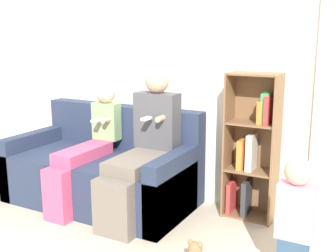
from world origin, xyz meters
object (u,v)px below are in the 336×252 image
at_px(couch, 103,171).
at_px(adult_seated, 143,143).
at_px(bookshelf, 252,148).
at_px(toddler_standing, 295,217).
at_px(child_seated, 86,147).

distance_m(couch, adult_seated, 0.65).
xyz_separation_m(couch, bookshelf, (1.38, 0.35, 0.33)).
relative_size(adult_seated, toddler_standing, 1.53).
bearing_deg(child_seated, toddler_standing, -9.94).
bearing_deg(adult_seated, bookshelf, 27.77).
xyz_separation_m(couch, adult_seated, (0.53, -0.10, 0.37)).
bearing_deg(toddler_standing, adult_seated, 163.99).
distance_m(couch, bookshelf, 1.47).
relative_size(child_seated, bookshelf, 0.87).
bearing_deg(adult_seated, child_seated, -175.04).
distance_m(adult_seated, child_seated, 0.62).
bearing_deg(bookshelf, child_seated, -161.00).
bearing_deg(adult_seated, couch, 169.66).
bearing_deg(child_seated, adult_seated, 4.96).
relative_size(couch, adult_seated, 1.37).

